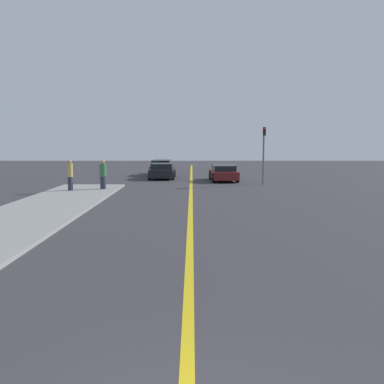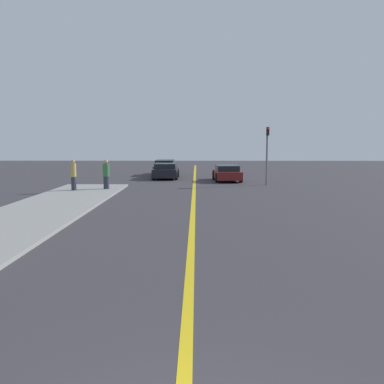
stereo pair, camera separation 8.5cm
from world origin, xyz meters
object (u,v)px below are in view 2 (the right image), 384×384
object	(u,v)px
car_far_distant	(165,168)
traffic_light	(267,149)
pedestrian_near_curb	(73,175)
car_ahead_center	(166,171)
pedestrian_mid_group	(106,174)
car_near_right_lane	(227,173)

from	to	relation	value
car_far_distant	traffic_light	bearing A→B (deg)	-48.81
pedestrian_near_curb	car_ahead_center	bearing A→B (deg)	63.30
car_far_distant	pedestrian_mid_group	distance (m)	12.12
car_ahead_center	car_far_distant	distance (m)	3.43
car_near_right_lane	pedestrian_near_curb	size ratio (longest dim) A/B	2.31
car_near_right_lane	car_far_distant	size ratio (longest dim) A/B	0.85
traffic_light	pedestrian_near_curb	bearing A→B (deg)	-160.05
pedestrian_near_curb	pedestrian_mid_group	size ratio (longest dim) A/B	1.02
car_near_right_lane	traffic_light	world-z (taller)	traffic_light
car_near_right_lane	traffic_light	xyz separation A→B (m)	(2.44, -2.87, 1.79)
traffic_light	car_ahead_center	bearing A→B (deg)	145.10
car_ahead_center	car_far_distant	bearing A→B (deg)	95.07
car_far_distant	pedestrian_near_curb	bearing A→B (deg)	-109.19
car_far_distant	car_near_right_lane	bearing A→B (deg)	-48.27
car_near_right_lane	car_far_distant	world-z (taller)	car_far_distant
car_ahead_center	pedestrian_near_curb	xyz separation A→B (m)	(-4.63, -9.19, 0.41)
pedestrian_mid_group	car_far_distant	bearing A→B (deg)	77.56
pedestrian_near_curb	car_far_distant	bearing A→B (deg)	71.09
pedestrian_near_curb	traffic_light	xyz separation A→B (m)	(11.71, 4.25, 1.36)
car_far_distant	pedestrian_mid_group	size ratio (longest dim) A/B	2.76
pedestrian_near_curb	traffic_light	bearing A→B (deg)	19.95
pedestrian_mid_group	traffic_light	world-z (taller)	traffic_light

